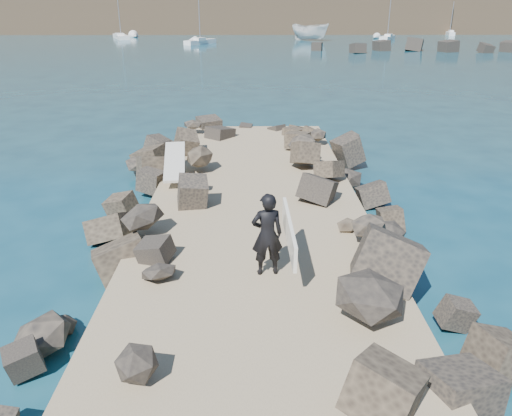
# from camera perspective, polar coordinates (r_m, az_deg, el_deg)

# --- Properties ---
(ground) EXTENTS (800.00, 800.00, 0.00)m
(ground) POSITION_cam_1_polar(r_m,az_deg,el_deg) (12.97, -0.04, -4.44)
(ground) COLOR #0F384C
(ground) RESTS_ON ground
(jetty) EXTENTS (6.00, 26.00, 0.60)m
(jetty) POSITION_cam_1_polar(r_m,az_deg,el_deg) (11.06, 0.05, -7.74)
(jetty) COLOR #8C7759
(jetty) RESTS_ON ground
(riprap_left) EXTENTS (2.60, 22.00, 1.00)m
(riprap_left) POSITION_cam_1_polar(r_m,az_deg,el_deg) (11.74, -14.34, -5.51)
(riprap_left) COLOR black
(riprap_left) RESTS_ON ground
(riprap_right) EXTENTS (2.60, 22.00, 1.00)m
(riprap_right) POSITION_cam_1_polar(r_m,az_deg,el_deg) (11.79, 14.32, -5.37)
(riprap_right) COLOR black
(riprap_right) RESTS_ON ground
(surfboard_resting) EXTENTS (0.91, 2.60, 0.08)m
(surfboard_resting) POSITION_cam_1_polar(r_m,az_deg,el_deg) (16.26, -9.26, 4.91)
(surfboard_resting) COLOR beige
(surfboard_resting) RESTS_ON riprap_left
(boat_imported) EXTENTS (7.10, 6.78, 2.76)m
(boat_imported) POSITION_cam_1_polar(r_m,az_deg,el_deg) (87.33, 6.21, 19.40)
(boat_imported) COLOR silver
(boat_imported) RESTS_ON ground
(surfer_with_board) EXTENTS (0.88, 2.21, 1.78)m
(surfer_with_board) POSITION_cam_1_polar(r_m,az_deg,el_deg) (10.16, 1.64, -3.00)
(surfer_with_board) COLOR black
(surfer_with_board) RESTS_ON jetty
(sailboat_d) EXTENTS (4.00, 6.18, 7.60)m
(sailboat_d) POSITION_cam_1_polar(r_m,az_deg,el_deg) (91.16, 14.78, 18.31)
(sailboat_d) COLOR white
(sailboat_d) RESTS_ON ground
(sailboat_e) EXTENTS (4.65, 8.27, 9.74)m
(sailboat_e) POSITION_cam_1_polar(r_m,az_deg,el_deg) (94.07, -15.17, 18.38)
(sailboat_e) COLOR white
(sailboat_e) RESTS_ON ground
(sailboat_b) EXTENTS (4.54, 5.87, 7.52)m
(sailboat_b) POSITION_cam_1_polar(r_m,az_deg,el_deg) (79.61, -6.39, 18.36)
(sailboat_b) COLOR white
(sailboat_b) RESTS_ON ground
(sailboat_f) EXTENTS (1.88, 5.03, 6.16)m
(sailboat_f) POSITION_cam_1_polar(r_m,az_deg,el_deg) (107.42, 21.27, 18.10)
(sailboat_f) COLOR white
(sailboat_f) RESTS_ON ground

